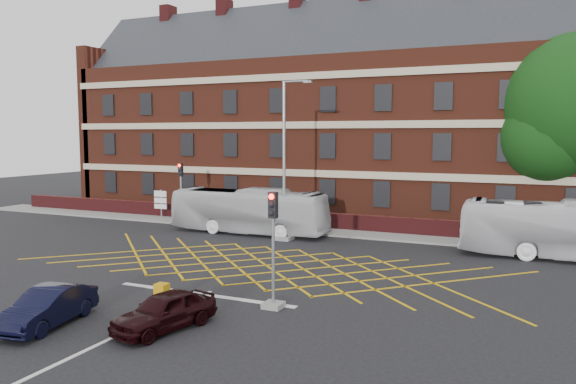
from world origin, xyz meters
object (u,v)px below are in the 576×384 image
at_px(bus_left, 249,211).
at_px(traffic_light_far, 181,198).
at_px(car_maroon, 165,311).
at_px(traffic_light_near, 273,261).
at_px(deciduous_tree, 574,115).
at_px(street_lamp, 285,185).
at_px(direction_signs, 161,201).
at_px(bus_right, 571,230).
at_px(car_navy, 48,307).
at_px(utility_cabinet, 162,294).

relative_size(bus_left, traffic_light_far, 2.43).
xyz_separation_m(car_maroon, traffic_light_near, (2.22, 3.52, 1.14)).
distance_m(bus_left, deciduous_tree, 21.26).
bearing_deg(street_lamp, car_maroon, -79.51).
height_order(bus_left, street_lamp, street_lamp).
xyz_separation_m(car_maroon, direction_signs, (-14.89, 19.52, 0.75)).
height_order(bus_right, direction_signs, bus_right).
bearing_deg(car_navy, traffic_light_near, 29.21).
xyz_separation_m(bus_right, direction_signs, (-27.38, 2.64, -0.13)).
xyz_separation_m(traffic_light_far, direction_signs, (-2.38, 0.75, -0.39)).
xyz_separation_m(bus_right, deciduous_tree, (0.18, 8.17, 6.03)).
bearing_deg(car_navy, deciduous_tree, 48.54).
distance_m(deciduous_tree, utility_cabinet, 27.98).
relative_size(bus_left, utility_cabinet, 12.78).
distance_m(traffic_light_near, direction_signs, 23.43).
xyz_separation_m(traffic_light_near, direction_signs, (-17.11, 16.00, -0.39)).
relative_size(bus_left, traffic_light_near, 2.43).
xyz_separation_m(deciduous_tree, traffic_light_far, (-25.18, -6.28, -5.78)).
height_order(car_maroon, traffic_light_far, traffic_light_far).
height_order(car_maroon, street_lamp, street_lamp).
distance_m(car_maroon, deciduous_tree, 28.91).
xyz_separation_m(traffic_light_far, utility_cabinet, (10.79, -16.64, -1.36)).
relative_size(car_maroon, utility_cabinet, 4.51).
relative_size(traffic_light_far, street_lamp, 0.45).
relative_size(car_maroon, deciduous_tree, 0.29).
distance_m(bus_right, utility_cabinet, 20.51).
height_order(bus_left, traffic_light_near, traffic_light_near).
height_order(deciduous_tree, traffic_light_far, deciduous_tree).
relative_size(direction_signs, utility_cabinet, 2.70).
distance_m(traffic_light_far, utility_cabinet, 19.88).
bearing_deg(car_navy, street_lamp, 77.68).
height_order(car_navy, direction_signs, direction_signs).
bearing_deg(deciduous_tree, direction_signs, -168.66).
distance_m(bus_right, traffic_light_near, 16.85).
bearing_deg(traffic_light_far, direction_signs, 162.44).
height_order(bus_right, utility_cabinet, bus_right).
xyz_separation_m(car_navy, deciduous_tree, (16.44, 26.33, 6.91)).
bearing_deg(street_lamp, bus_right, 4.07).
bearing_deg(car_maroon, car_navy, -147.55).
bearing_deg(direction_signs, bus_left, -16.69).
height_order(deciduous_tree, traffic_light_near, deciduous_tree).
bearing_deg(direction_signs, bus_right, -5.52).
distance_m(traffic_light_near, utility_cabinet, 4.39).
xyz_separation_m(bus_right, car_maroon, (-12.49, -16.88, -0.88)).
relative_size(bus_left, direction_signs, 4.73).
bearing_deg(deciduous_tree, traffic_light_near, -115.89).
bearing_deg(direction_signs, deciduous_tree, 11.34).
distance_m(car_navy, street_lamp, 17.29).
relative_size(bus_left, street_lamp, 1.10).
bearing_deg(street_lamp, direction_signs, 162.64).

